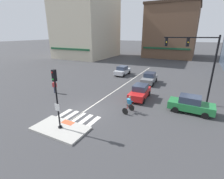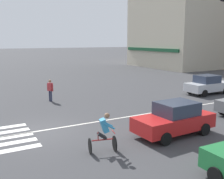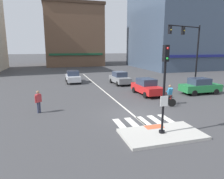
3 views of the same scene
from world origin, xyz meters
The scene contains 19 objects.
ground_plane centered at (0.00, 0.00, 0.00)m, with size 300.00×300.00×0.00m, color #3D3D3F.
traffic_island centered at (0.00, -3.57, 0.07)m, with size 4.43×2.48×0.15m, color #B2AFA8.
tactile_pad_front centered at (0.00, -2.68, 0.15)m, with size 1.10×0.60×0.01m, color #DB5B38.
signal_pole centered at (0.00, -3.58, 2.98)m, with size 0.44×0.38×4.71m.
crosswalk_stripe_a centered at (-1.67, -1.26, 0.00)m, with size 0.44×1.80×0.01m, color silver.
crosswalk_stripe_b centered at (-0.84, -1.26, 0.00)m, with size 0.44×1.80×0.01m, color silver.
crosswalk_stripe_c centered at (0.00, -1.26, 0.00)m, with size 0.44×1.80×0.01m, color silver.
crosswalk_stripe_d centered at (0.84, -1.26, 0.00)m, with size 0.44×1.80×0.01m, color silver.
crosswalk_stripe_e centered at (1.67, -1.26, 0.00)m, with size 0.44×1.80×0.01m, color silver.
lane_centre_line centered at (-0.21, 10.00, 0.00)m, with size 0.14×28.00×0.01m, color silver.
traffic_light_mast centered at (9.06, 6.77, 4.93)m, with size 4.94×1.72×7.15m.
building_corner_left centered at (0.40, 45.96, 7.84)m, with size 14.85×15.87×15.64m.
building_far_block centered at (-22.89, 32.89, 10.18)m, with size 15.38×17.89×20.32m.
car_grey_eastbound_far centered at (2.88, 12.30, 0.81)m, with size 1.96×4.16×1.64m.
car_silver_westbound_distant centered at (-2.90, 15.24, 0.81)m, with size 1.86×4.11×1.64m.
car_green_cross_right centered at (9.01, 4.52, 0.81)m, with size 4.14×1.92×1.64m.
car_red_eastbound_mid centered at (3.54, 5.71, 0.81)m, with size 1.96×4.16×1.64m.
cyclist centered at (3.76, 1.72, 0.87)m, with size 0.89×1.21×1.68m.
pedestrian_at_curb_left centered at (-6.66, 2.49, 0.98)m, with size 0.46×0.39×1.67m.
Camera 1 is at (8.93, -11.87, 7.32)m, focal length 26.45 mm.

